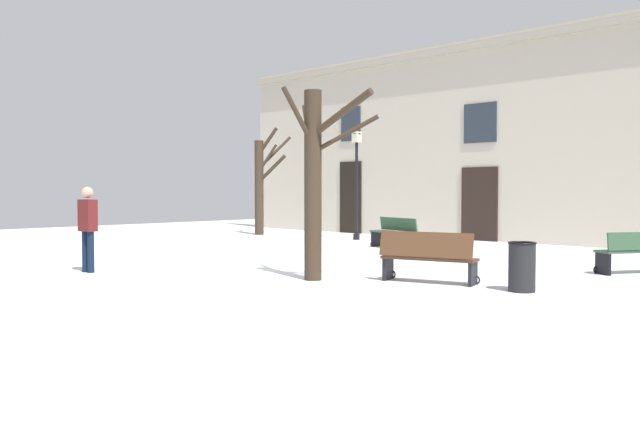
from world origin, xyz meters
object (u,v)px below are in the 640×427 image
object	(u,v)px
streetlamp	(357,172)
bench_back_to_back_right	(394,232)
person_crossing_plaza	(88,225)
bench_facing_shops	(637,252)
tree_left_of_center	(315,177)
tree_center	(261,182)
bench_back_to_back_left	(428,257)
litter_bin	(522,267)

from	to	relation	value
streetlamp	bench_back_to_back_right	size ratio (longest dim) A/B	2.11
streetlamp	person_crossing_plaza	xyz separation A→B (m)	(1.82, -10.44, -1.30)
streetlamp	bench_facing_shops	distance (m)	10.51
tree_left_of_center	tree_center	size ratio (longest dim) A/B	0.88
bench_back_to_back_left	tree_center	bearing A→B (deg)	-43.33
litter_bin	bench_back_to_back_right	bearing A→B (deg)	142.43
person_crossing_plaza	bench_back_to_back_right	bearing A→B (deg)	-103.39
litter_bin	bench_facing_shops	xyz separation A→B (m)	(0.57, 3.72, 0.03)
bench_back_to_back_right	litter_bin	bearing A→B (deg)	-21.83
tree_center	streetlamp	bearing A→B (deg)	7.87
streetlamp	bench_facing_shops	size ratio (longest dim) A/B	2.31
tree_center	streetlamp	size ratio (longest dim) A/B	1.08
tree_center	bench_back_to_back_right	xyz separation A→B (m)	(7.14, -1.17, -1.52)
person_crossing_plaza	bench_facing_shops	bearing A→B (deg)	-143.41
bench_facing_shops	streetlamp	bearing A→B (deg)	-74.18
streetlamp	bench_back_to_back_right	xyz separation A→B (m)	(2.93, -1.76, -1.80)
tree_center	tree_left_of_center	bearing A→B (deg)	-36.45
person_crossing_plaza	tree_left_of_center	bearing A→B (deg)	-156.27
tree_left_of_center	tree_center	distance (m)	12.62
tree_center	bench_facing_shops	xyz separation A→B (m)	(14.13, -2.39, -1.54)
tree_center	bench_back_to_back_left	xyz separation A→B (m)	(11.87, -6.36, -1.51)
litter_bin	bench_back_to_back_left	xyz separation A→B (m)	(-1.68, -0.25, 0.06)
tree_left_of_center	litter_bin	size ratio (longest dim) A/B	4.30
bench_back_to_back_right	bench_back_to_back_left	bearing A→B (deg)	-31.83
tree_left_of_center	streetlamp	distance (m)	10.03
streetlamp	bench_back_to_back_left	distance (m)	10.50
bench_facing_shops	litter_bin	bearing A→B (deg)	23.73
bench_back_to_back_right	person_crossing_plaza	size ratio (longest dim) A/B	1.01
bench_back_to_back_right	person_crossing_plaza	world-z (taller)	person_crossing_plaza
bench_facing_shops	person_crossing_plaza	bearing A→B (deg)	-14.84
tree_left_of_center	litter_bin	distance (m)	3.97
tree_center	streetlamp	world-z (taller)	tree_center
tree_left_of_center	tree_center	xyz separation A→B (m)	(-10.15, 7.49, 0.07)
tree_left_of_center	person_crossing_plaza	distance (m)	4.84
bench_facing_shops	person_crossing_plaza	distance (m)	11.03
bench_back_to_back_right	person_crossing_plaza	bearing A→B (deg)	-81.54
tree_left_of_center	person_crossing_plaza	bearing A→B (deg)	-150.17
streetlamp	person_crossing_plaza	distance (m)	10.68
bench_facing_shops	bench_back_to_back_left	distance (m)	4.57
tree_left_of_center	bench_back_to_back_left	world-z (taller)	tree_left_of_center
bench_back_to_back_left	bench_back_to_back_right	size ratio (longest dim) A/B	1.03
litter_bin	tree_center	bearing A→B (deg)	155.74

